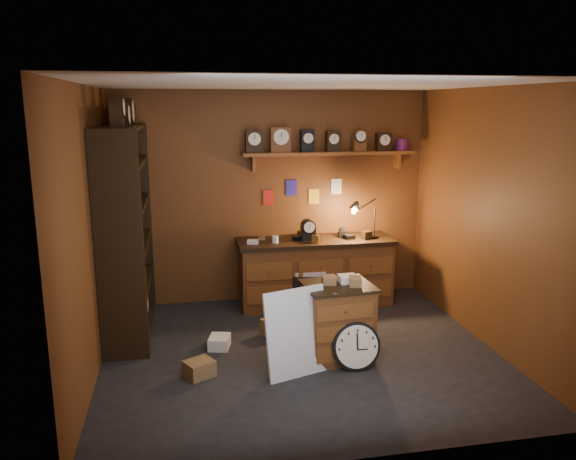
# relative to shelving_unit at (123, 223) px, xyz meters

# --- Properties ---
(floor) EXTENTS (4.00, 4.00, 0.00)m
(floor) POSITION_rel_shelving_unit_xyz_m (1.79, -0.98, -1.25)
(floor) COLOR black
(floor) RESTS_ON ground
(room_shell) EXTENTS (4.02, 3.62, 2.71)m
(room_shell) POSITION_rel_shelving_unit_xyz_m (1.84, -0.87, 0.47)
(room_shell) COLOR brown
(room_shell) RESTS_ON ground
(shelving_unit) EXTENTS (0.47, 1.60, 2.58)m
(shelving_unit) POSITION_rel_shelving_unit_xyz_m (0.00, 0.00, 0.00)
(shelving_unit) COLOR black
(shelving_unit) RESTS_ON ground
(workbench) EXTENTS (1.98, 0.66, 1.36)m
(workbench) POSITION_rel_shelving_unit_xyz_m (2.29, 0.49, -0.78)
(workbench) COLOR brown
(workbench) RESTS_ON ground
(low_cabinet) EXTENTS (0.72, 0.62, 0.86)m
(low_cabinet) POSITION_rel_shelving_unit_xyz_m (2.14, -1.11, -0.83)
(low_cabinet) COLOR brown
(low_cabinet) RESTS_ON ground
(big_round_clock) EXTENTS (0.48, 0.16, 0.48)m
(big_round_clock) POSITION_rel_shelving_unit_xyz_m (2.24, -1.40, -1.02)
(big_round_clock) COLOR black
(big_round_clock) RESTS_ON ground
(white_panel) EXTENTS (0.67, 0.37, 0.85)m
(white_panel) POSITION_rel_shelving_unit_xyz_m (1.66, -1.39, -1.25)
(white_panel) COLOR silver
(white_panel) RESTS_ON ground
(mini_fridge) EXTENTS (0.56, 0.58, 0.51)m
(mini_fridge) POSITION_rel_shelving_unit_xyz_m (2.14, 0.41, -1.00)
(mini_fridge) COLOR silver
(mini_fridge) RESTS_ON ground
(floor_box_a) EXTENTS (0.32, 0.31, 0.16)m
(floor_box_a) POSITION_rel_shelving_unit_xyz_m (0.74, -1.27, -1.18)
(floor_box_a) COLOR olive
(floor_box_a) RESTS_ON ground
(floor_box_b) EXTENTS (0.26, 0.29, 0.13)m
(floor_box_b) POSITION_rel_shelving_unit_xyz_m (0.97, -0.66, -1.19)
(floor_box_b) COLOR white
(floor_box_b) RESTS_ON ground
(floor_box_c) EXTENTS (0.33, 0.32, 0.19)m
(floor_box_c) POSITION_rel_shelving_unit_xyz_m (1.60, -0.44, -1.16)
(floor_box_c) COLOR olive
(floor_box_c) RESTS_ON ground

